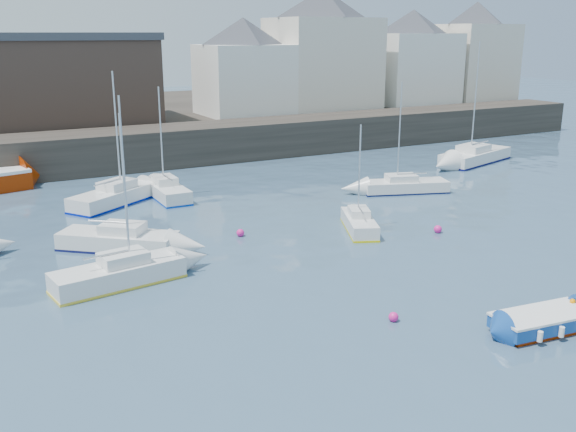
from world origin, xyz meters
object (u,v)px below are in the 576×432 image
sailboat_a (119,273)px  sailboat_b (119,240)px  sailboat_c (359,223)px  buoy_mid (438,233)px  sailboat_f (166,190)px  blue_dinghy (543,321)px  sailboat_d (404,186)px  buoy_far (240,236)px  buoy_near (393,321)px  sailboat_h (115,196)px  sailboat_g (475,156)px

sailboat_a → sailboat_b: sailboat_b is taller
sailboat_b → sailboat_c: bearing=-13.5°
sailboat_c → buoy_mid: (3.51, -2.36, -0.44)m
sailboat_a → sailboat_f: size_ratio=1.02×
sailboat_a → sailboat_b: 4.80m
blue_dinghy → sailboat_d: bearing=65.6°
sailboat_a → sailboat_f: bearing=64.7°
sailboat_a → buoy_far: (7.33, 3.78, -0.51)m
sailboat_b → buoy_far: (6.20, -0.89, -0.49)m
buoy_near → buoy_mid: buoy_mid is taller
sailboat_h → buoy_far: sailboat_h is taller
sailboat_b → sailboat_f: 10.39m
blue_dinghy → sailboat_c: 13.38m
blue_dinghy → sailboat_c: sailboat_c is taller
sailboat_g → buoy_mid: size_ratio=22.65×
sailboat_d → sailboat_h: sailboat_h is taller
sailboat_g → buoy_far: size_ratio=23.58×
buoy_near → sailboat_b: bearing=118.2°
sailboat_d → sailboat_h: 19.01m
sailboat_a → sailboat_c: sailboat_a is taller
sailboat_h → buoy_far: size_ratio=19.72×
sailboat_d → sailboat_h: size_ratio=0.90×
blue_dinghy → sailboat_c: (1.08, 13.33, 0.04)m
sailboat_a → buoy_far: bearing=27.3°
sailboat_b → sailboat_d: sailboat_b is taller
buoy_far → sailboat_f: bearing=95.2°
sailboat_c → sailboat_f: size_ratio=0.80×
sailboat_h → sailboat_d: bearing=-18.7°
blue_dinghy → buoy_mid: 11.91m
sailboat_d → sailboat_g: (11.59, 5.48, 0.11)m
sailboat_b → sailboat_d: 20.15m
sailboat_f → buoy_far: bearing=-84.8°
sailboat_b → sailboat_c: sailboat_b is taller
sailboat_d → sailboat_g: 12.82m
sailboat_h → sailboat_b: bearing=-102.4°
buoy_far → blue_dinghy: bearing=-71.8°
buoy_mid → sailboat_f: bearing=126.5°
sailboat_b → sailboat_a: bearing=-103.6°
sailboat_c → buoy_far: size_ratio=13.82×
sailboat_g → sailboat_a: bearing=-158.4°
buoy_far → sailboat_b: bearing=171.9°
sailboat_c → sailboat_g: size_ratio=0.59×
sailboat_c → buoy_near: size_ratio=15.11×
sailboat_a → sailboat_h: 13.91m
sailboat_c → sailboat_f: sailboat_f is taller
sailboat_f → sailboat_h: sailboat_h is taller
sailboat_h → sailboat_a: bearing=-102.8°
blue_dinghy → sailboat_g: size_ratio=0.40×
sailboat_f → buoy_far: 9.88m
sailboat_c → buoy_far: bearing=161.3°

